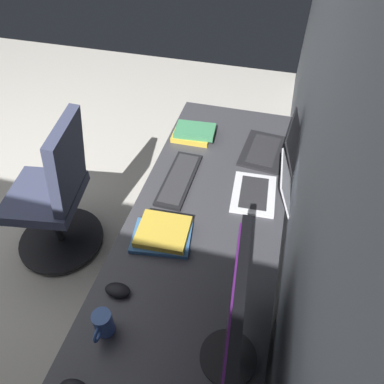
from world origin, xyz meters
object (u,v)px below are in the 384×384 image
Objects in this scene: monitor_primary at (233,324)px; book_stack_far at (193,133)px; laptop_leftmost at (275,147)px; mouse_main at (118,290)px; book_stack_near at (162,234)px; coffee_mug at (103,324)px; keyboard_main at (179,179)px; office_chair at (56,198)px; laptop_left at (266,190)px; drawer_pedestal at (183,357)px.

monitor_primary is 1.31m from book_stack_far.
mouse_main is (1.03, -0.51, -0.04)m from laptop_leftmost.
book_stack_near is 0.47m from coffee_mug.
book_stack_near is at bearing 4.95° from keyboard_main.
laptop_leftmost is at bearing 108.26° from office_chair.
keyboard_main is 1.70× the size of book_stack_far.
laptop_left is 1.21× the size of book_stack_far.
laptop_leftmost reaches higher than book_stack_near.
coffee_mug is at bearing -2.61° from keyboard_main.
laptop_leftmost reaches higher than drawer_pedestal.
laptop_left is at bearing -1.72° from laptop_leftmost.
keyboard_main is 1.50× the size of book_stack_near.
laptop_left reaches higher than book_stack_far.
laptop_leftmost reaches higher than book_stack_far.
drawer_pedestal is at bearing 28.22° from book_stack_near.
monitor_primary is at bearing 26.72° from keyboard_main.
office_chair reaches higher than mouse_main.
coffee_mug reaches higher than mouse_main.
keyboard_main is at bearing -90.22° from laptop_left.
book_stack_near is at bearing -30.42° from laptop_leftmost.
keyboard_main is 0.39m from book_stack_far.
laptop_left reaches higher than drawer_pedestal.
laptop_left is at bearing 143.77° from mouse_main.
monitor_primary reaches higher than book_stack_near.
book_stack_far is (-0.04, -0.48, -0.02)m from laptop_leftmost.
book_stack_near is at bearing 171.22° from coffee_mug.
drawer_pedestal is at bearing 55.75° from office_chair.
laptop_left is 0.85m from mouse_main.
monitor_primary is 2.15× the size of book_stack_far.
monitor_primary is 1.19m from laptop_leftmost.
book_stack_far reaches higher than drawer_pedestal.
book_stack_far is (-1.07, 0.03, 0.01)m from mouse_main.
office_chair is at bearing -123.04° from monitor_primary.
coffee_mug is (0.16, 0.02, 0.04)m from mouse_main.
keyboard_main reaches higher than drawer_pedestal.
office_chair is (0.45, -0.74, -0.30)m from book_stack_far.
laptop_leftmost is 0.34m from laptop_left.
monitor_primary is 4.83× the size of coffee_mug.
laptop_leftmost is at bearing 177.91° from monitor_primary.
mouse_main is 0.11× the size of office_chair.
keyboard_main is at bearing 175.49° from mouse_main.
laptop_left reaches higher than mouse_main.
book_stack_near is (-0.44, -0.38, -0.24)m from monitor_primary.
book_stack_near is (-0.31, 0.09, 0.01)m from mouse_main.
drawer_pedestal is 2.79× the size of book_stack_far.
book_stack_far reaches higher than mouse_main.
coffee_mug is (1.18, -0.50, 0.00)m from laptop_leftmost.
coffee_mug is at bearing -30.02° from laptop_left.
monitor_primary is 5.14× the size of mouse_main.
laptop_leftmost is 0.84m from book_stack_near.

